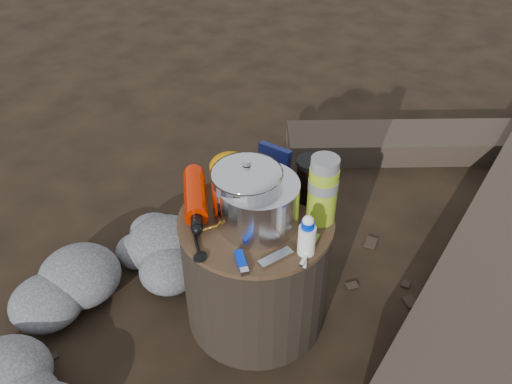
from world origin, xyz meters
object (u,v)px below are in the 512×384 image
(fuel_bottle, at_px, (195,195))
(travel_mug, at_px, (311,180))
(camping_pot, at_px, (247,193))
(thermos, at_px, (323,190))
(stump, at_px, (256,269))

(fuel_bottle, bearing_deg, travel_mug, -1.75)
(camping_pot, bearing_deg, travel_mug, 49.73)
(camping_pot, distance_m, thermos, 0.20)
(stump, distance_m, thermos, 0.34)
(fuel_bottle, xyz_separation_m, thermos, (0.34, 0.06, 0.07))
(thermos, bearing_deg, camping_pot, -157.85)
(fuel_bottle, distance_m, thermos, 0.35)
(camping_pot, distance_m, travel_mug, 0.20)
(thermos, xyz_separation_m, travel_mug, (-0.05, 0.08, -0.03))
(camping_pot, height_order, thermos, thermos)
(stump, height_order, thermos, thermos)
(fuel_bottle, height_order, travel_mug, travel_mug)
(thermos, relative_size, travel_mug, 1.54)
(stump, relative_size, thermos, 2.19)
(stump, bearing_deg, fuel_bottle, -179.42)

